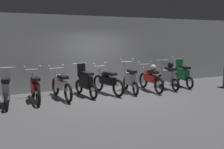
# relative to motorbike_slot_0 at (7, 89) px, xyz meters

# --- Properties ---
(ground_plane) EXTENTS (80.00, 80.00, 0.00)m
(ground_plane) POSITION_rel_motorbike_slot_0_xyz_m (3.56, -0.39, -0.52)
(ground_plane) COLOR #4C4C4F
(back_wall) EXTENTS (16.00, 0.30, 3.01)m
(back_wall) POSITION_rel_motorbike_slot_0_xyz_m (3.56, 1.71, 0.98)
(back_wall) COLOR #9EA0A3
(back_wall) RESTS_ON ground
(motorbike_slot_0) EXTENTS (0.56, 1.68, 1.18)m
(motorbike_slot_0) POSITION_rel_motorbike_slot_0_xyz_m (0.00, 0.00, 0.00)
(motorbike_slot_0) COLOR black
(motorbike_slot_0) RESTS_ON ground
(motorbike_slot_1) EXTENTS (0.59, 1.95, 1.15)m
(motorbike_slot_1) POSITION_rel_motorbike_slot_0_xyz_m (0.89, 0.21, -0.03)
(motorbike_slot_1) COLOR black
(motorbike_slot_1) RESTS_ON ground
(motorbike_slot_2) EXTENTS (0.59, 1.95, 1.15)m
(motorbike_slot_2) POSITION_rel_motorbike_slot_0_xyz_m (1.77, 0.22, -0.03)
(motorbike_slot_2) COLOR black
(motorbike_slot_2) RESTS_ON ground
(motorbike_slot_3) EXTENTS (0.56, 1.68, 1.18)m
(motorbike_slot_3) POSITION_rel_motorbike_slot_0_xyz_m (2.66, 0.21, 0.00)
(motorbike_slot_3) COLOR black
(motorbike_slot_3) RESTS_ON ground
(motorbike_slot_4) EXTENTS (0.63, 1.93, 1.15)m
(motorbike_slot_4) POSITION_rel_motorbike_slot_0_xyz_m (3.55, 0.23, -0.03)
(motorbike_slot_4) COLOR black
(motorbike_slot_4) RESTS_ON ground
(motorbike_slot_5) EXTENTS (0.58, 1.67, 1.29)m
(motorbike_slot_5) POSITION_rel_motorbike_slot_0_xyz_m (4.46, 0.08, 0.00)
(motorbike_slot_5) COLOR black
(motorbike_slot_5) RESTS_ON ground
(motorbike_slot_6) EXTENTS (0.59, 1.95, 1.15)m
(motorbike_slot_6) POSITION_rel_motorbike_slot_0_xyz_m (5.34, -0.02, 0.00)
(motorbike_slot_6) COLOR black
(motorbike_slot_6) RESTS_ON ground
(motorbike_slot_7) EXTENTS (0.56, 1.68, 1.18)m
(motorbike_slot_7) POSITION_rel_motorbike_slot_0_xyz_m (6.23, 0.04, 0.04)
(motorbike_slot_7) COLOR black
(motorbike_slot_7) RESTS_ON ground
(motorbike_slot_8) EXTENTS (0.60, 1.66, 1.29)m
(motorbike_slot_8) POSITION_rel_motorbike_slot_0_xyz_m (7.13, 0.17, 0.00)
(motorbike_slot_8) COLOR black
(motorbike_slot_8) RESTS_ON ground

